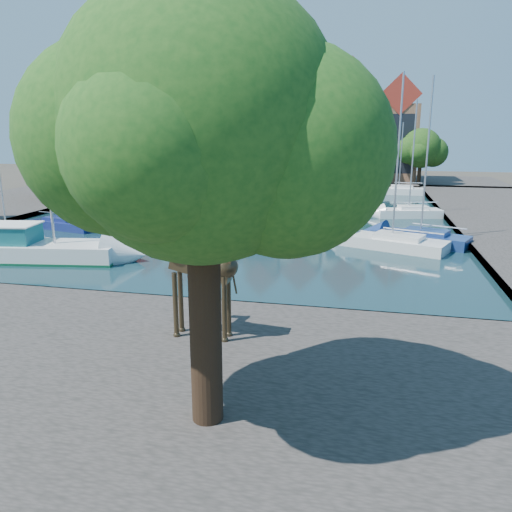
{
  "coord_description": "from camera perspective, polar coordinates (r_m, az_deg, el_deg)",
  "views": [
    {
      "loc": [
        11.2,
        -19.95,
        7.79
      ],
      "look_at": [
        7.23,
        -2.0,
        3.08
      ],
      "focal_mm": 35.0,
      "sensor_mm": 36.0,
      "label": 1
    }
  ],
  "objects": [
    {
      "name": "far_tree_mid_east",
      "position": [
        71.08,
        5.23,
        12.17
      ],
      "size": [
        7.02,
        5.4,
        7.52
      ],
      "color": "#332114",
      "rests_on": "far_quay"
    },
    {
      "name": "sailboat_left_b",
      "position": [
        42.38,
        -21.0,
        3.61
      ],
      "size": [
        6.25,
        3.4,
        10.45
      ],
      "color": "navy",
      "rests_on": "water_basin"
    },
    {
      "name": "sailboat_right_d",
      "position": [
        63.02,
        15.98,
        7.33
      ],
      "size": [
        5.71,
        2.03,
        8.41
      ],
      "color": "white",
      "rests_on": "water_basin"
    },
    {
      "name": "water_basin",
      "position": [
        46.01,
        -1.8,
        4.67
      ],
      "size": [
        38.0,
        50.0,
        0.08
      ],
      "primitive_type": "cube",
      "color": "black",
      "rests_on": "ground"
    },
    {
      "name": "plane_tree",
      "position": [
        11.52,
        -5.83,
        13.72
      ],
      "size": [
        8.32,
        6.4,
        10.62
      ],
      "color": "#332114",
      "rests_on": "near_quay"
    },
    {
      "name": "far_quay",
      "position": [
        77.14,
        4.12,
        8.73
      ],
      "size": [
        60.0,
        16.0,
        0.5
      ],
      "primitive_type": "cube",
      "color": "#443E3B",
      "rests_on": "ground"
    },
    {
      "name": "townhouse_west_end",
      "position": [
        83.29,
        -12.12,
        13.77
      ],
      "size": [
        5.44,
        9.18,
        14.93
      ],
      "color": "#8C604C",
      "rests_on": "far_quay"
    },
    {
      "name": "far_tree_east",
      "position": [
        70.5,
        11.84,
        12.01
      ],
      "size": [
        7.54,
        5.8,
        7.84
      ],
      "color": "#332114",
      "rests_on": "far_quay"
    },
    {
      "name": "townhouse_east_inner",
      "position": [
        76.49,
        5.75,
        14.26
      ],
      "size": [
        5.94,
        9.18,
        15.79
      ],
      "color": "#C3A98B",
      "rests_on": "far_quay"
    },
    {
      "name": "townhouse_center",
      "position": [
        77.45,
        1.2,
        14.8
      ],
      "size": [
        5.44,
        9.18,
        16.93
      ],
      "color": "brown",
      "rests_on": "far_quay"
    },
    {
      "name": "sailboat_right_b",
      "position": [
        36.09,
        18.27,
        2.24
      ],
      "size": [
        6.71,
        4.55,
        11.0
      ],
      "color": "navy",
      "rests_on": "water_basin"
    },
    {
      "name": "townhouse_west_mid",
      "position": [
        81.01,
        -8.16,
        14.55
      ],
      "size": [
        5.94,
        9.18,
        16.79
      ],
      "color": "#B7A68D",
      "rests_on": "far_quay"
    },
    {
      "name": "far_tree_west",
      "position": [
        74.83,
        -7.3,
        12.19
      ],
      "size": [
        6.76,
        5.2,
        7.36
      ],
      "color": "#332114",
      "rests_on": "far_quay"
    },
    {
      "name": "sailboat_left_d",
      "position": [
        55.81,
        -12.29,
        6.65
      ],
      "size": [
        5.48,
        2.68,
        9.51
      ],
      "color": "silver",
      "rests_on": "water_basin"
    },
    {
      "name": "far_tree_far_west",
      "position": [
        77.88,
        -12.98,
        12.1
      ],
      "size": [
        7.28,
        5.6,
        7.68
      ],
      "color": "#332114",
      "rests_on": "far_quay"
    },
    {
      "name": "giraffe_statue",
      "position": [
        17.56,
        -7.13,
        -0.47
      ],
      "size": [
        4.02,
        0.72,
        5.75
      ],
      "color": "#3E311F",
      "rests_on": "near_quay"
    },
    {
      "name": "left_quay",
      "position": [
        57.44,
        -26.87,
        5.29
      ],
      "size": [
        14.0,
        52.0,
        0.5
      ],
      "primitive_type": "cube",
      "color": "#443E3B",
      "rests_on": "ground"
    },
    {
      "name": "sailboat_left_c",
      "position": [
        47.35,
        -17.1,
        5.01
      ],
      "size": [
        6.18,
        4.26,
        9.54
      ],
      "color": "white",
      "rests_on": "water_basin"
    },
    {
      "name": "townhouse_east_mid",
      "position": [
        75.99,
        10.78,
        14.37
      ],
      "size": [
        6.43,
        9.18,
        16.65
      ],
      "color": "beige",
      "rests_on": "far_quay"
    },
    {
      "name": "sailboat_right_a",
      "position": [
        34.11,
        15.29,
        1.76
      ],
      "size": [
        7.36,
        4.85,
        11.09
      ],
      "color": "silver",
      "rests_on": "water_basin"
    },
    {
      "name": "sailboat_right_c",
      "position": [
        46.75,
        17.05,
        4.96
      ],
      "size": [
        5.9,
        3.21,
        10.14
      ],
      "color": "white",
      "rests_on": "water_basin"
    },
    {
      "name": "far_tree_far_east",
      "position": [
        70.83,
        18.43,
        11.46
      ],
      "size": [
        6.76,
        5.2,
        7.36
      ],
      "color": "#332114",
      "rests_on": "far_quay"
    },
    {
      "name": "motorsailer",
      "position": [
        32.88,
        -24.35,
        1.04
      ],
      "size": [
        10.25,
        4.38,
        11.05
      ],
      "color": "silver",
      "rests_on": "water_basin"
    },
    {
      "name": "ground",
      "position": [
        24.17,
        -15.98,
        -5.0
      ],
      "size": [
        160.0,
        160.0,
        0.0
      ],
      "primitive_type": "plane",
      "color": "#38332B",
      "rests_on": "ground"
    },
    {
      "name": "sailboat_left_a",
      "position": [
        37.15,
        -26.52,
        1.66
      ],
      "size": [
        6.01,
        2.85,
        8.75
      ],
      "color": "silver",
      "rests_on": "water_basin"
    },
    {
      "name": "side_tree_left_far",
      "position": [
        58.31,
        -22.55,
        10.94
      ],
      "size": [
        7.28,
        5.6,
        7.88
      ],
      "color": "#332114",
      "rests_on": "left_quay"
    },
    {
      "name": "far_tree_mid_west",
      "position": [
        72.53,
        -1.19,
        12.4
      ],
      "size": [
        7.8,
        6.0,
        8.0
      ],
      "color": "#332114",
      "rests_on": "far_quay"
    },
    {
      "name": "sailboat_left_e",
      "position": [
        61.08,
        -10.03,
        7.35
      ],
      "size": [
        4.99,
        1.77,
        7.64
      ],
      "color": "silver",
      "rests_on": "water_basin"
    },
    {
      "name": "townhouse_east_end",
      "position": [
        76.04,
        15.78,
        13.34
      ],
      "size": [
        5.44,
        9.18,
        14.43
      ],
      "color": "brown",
      "rests_on": "far_quay"
    },
    {
      "name": "near_quay",
      "position": [
        18.71,
        -26.31,
        -10.98
      ],
      "size": [
        50.0,
        14.0,
        0.5
      ],
      "primitive_type": "cube",
      "color": "#443E3B",
      "rests_on": "ground"
    },
    {
      "name": "townhouse_west_inner",
      "position": [
        78.98,
        -3.58,
        14.03
      ],
      "size": [
        6.43,
        9.18,
        15.15
      ],
      "color": "silver",
      "rests_on": "far_quay"
    }
  ]
}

